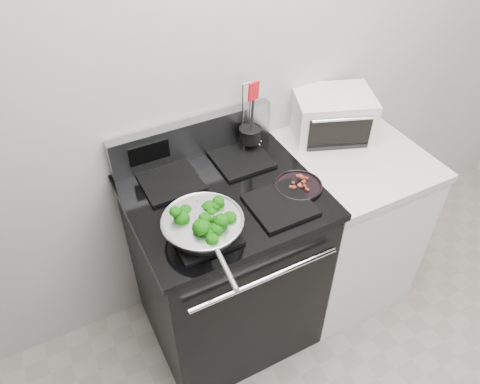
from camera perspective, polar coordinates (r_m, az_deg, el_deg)
back_wall at (r=2.08m, az=1.20°, el=16.27°), size 4.00×0.02×2.70m
gas_range at (r=2.27m, az=-1.77°, el=-8.89°), size 0.79×0.69×1.13m
counter at (r=2.56m, az=12.21°, el=-3.66°), size 0.62×0.68×0.92m
skillet at (r=1.74m, az=-4.52°, el=-4.07°), size 0.31×0.49×0.07m
broccoli_pile at (r=1.73m, az=-4.58°, el=-3.59°), size 0.24×0.24×0.08m
bacon_plate at (r=1.97m, az=7.16°, el=1.01°), size 0.20×0.20×0.04m
utensil_holder at (r=2.14m, az=1.22°, el=6.63°), size 0.11×0.11×0.35m
toaster_oven at (r=2.32m, az=11.19°, el=9.23°), size 0.44×0.39×0.21m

